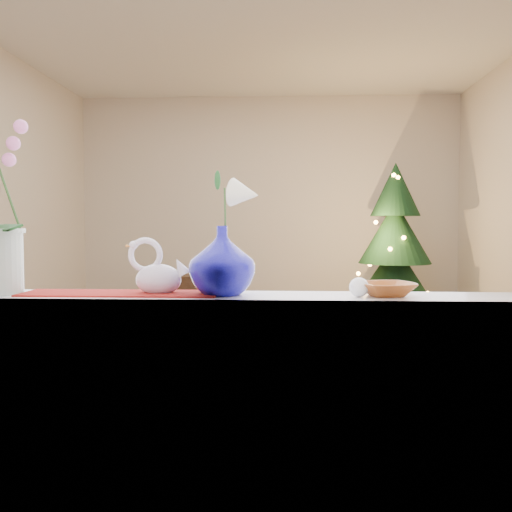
{
  "coord_description": "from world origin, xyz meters",
  "views": [
    {
      "loc": [
        0.21,
        -4.36,
        1.17
      ],
      "look_at": [
        0.05,
        -1.4,
        1.01
      ],
      "focal_mm": 40.0,
      "sensor_mm": 36.0,
      "label": 1
    }
  ],
  "objects": [
    {
      "name": "paperweight",
      "position": [
        0.46,
        -2.4,
        0.95
      ],
      "size": [
        0.07,
        0.07,
        0.07
      ],
      "primitive_type": "sphere",
      "rotation": [
        0.0,
        0.0,
        0.04
      ],
      "color": "white",
      "rests_on": "windowsill"
    },
    {
      "name": "window_apron",
      "position": [
        0.0,
        -2.46,
        0.44
      ],
      "size": [
        2.2,
        0.08,
        0.88
      ],
      "primitive_type": "cube",
      "color": "white",
      "rests_on": "ground"
    },
    {
      "name": "ground",
      "position": [
        0.0,
        0.0,
        0.0
      ],
      "size": [
        5.0,
        5.0,
        0.0
      ],
      "primitive_type": "plane",
      "color": "#3C2318",
      "rests_on": "ground"
    },
    {
      "name": "runner",
      "position": [
        -0.38,
        -2.37,
        0.92
      ],
      "size": [
        0.7,
        0.2,
        0.01
      ],
      "primitive_type": "cube",
      "color": "maroon",
      "rests_on": "windowsill"
    },
    {
      "name": "amber_dish",
      "position": [
        0.56,
        -2.38,
        0.94
      ],
      "size": [
        0.2,
        0.2,
        0.04
      ],
      "primitive_type": "imported",
      "rotation": [
        0.0,
        0.0,
        0.24
      ],
      "color": "#984D1E",
      "rests_on": "windowsill"
    },
    {
      "name": "swan",
      "position": [
        -0.25,
        -2.36,
        1.02
      ],
      "size": [
        0.24,
        0.13,
        0.19
      ],
      "primitive_type": null,
      "rotation": [
        0.0,
        0.0,
        0.13
      ],
      "color": "silver",
      "rests_on": "windowsill"
    },
    {
      "name": "xmas_tree",
      "position": [
        1.35,
        1.69,
        0.91
      ],
      "size": [
        1.31,
        1.31,
        1.82
      ],
      "primitive_type": null,
      "rotation": [
        0.0,
        0.0,
        -0.41
      ],
      "color": "black",
      "rests_on": "ground"
    },
    {
      "name": "window_frame",
      "position": [
        0.0,
        -2.47,
        1.7
      ],
      "size": [
        2.22,
        0.06,
        1.6
      ],
      "primitive_type": null,
      "color": "white",
      "rests_on": "windowsill"
    },
    {
      "name": "wall_back",
      "position": [
        0.0,
        2.5,
        1.35
      ],
      "size": [
        4.5,
        0.1,
        2.7
      ],
      "primitive_type": "cube",
      "color": "beige",
      "rests_on": "ground"
    },
    {
      "name": "blue_vase",
      "position": [
        -0.02,
        -2.38,
        1.06
      ],
      "size": [
        0.28,
        0.28,
        0.28
      ],
      "primitive_type": "imported",
      "rotation": [
        0.0,
        0.0,
        -0.06
      ],
      "color": "#0C0A76",
      "rests_on": "windowsill"
    },
    {
      "name": "windowsill",
      "position": [
        0.0,
        -2.37,
        0.9
      ],
      "size": [
        2.2,
        0.26,
        0.04
      ],
      "primitive_type": "cube",
      "color": "white",
      "rests_on": "window_apron"
    },
    {
      "name": "ceiling",
      "position": [
        0.0,
        0.0,
        2.7
      ],
      "size": [
        5.0,
        5.0,
        0.0
      ],
      "primitive_type": "plane",
      "color": "white",
      "rests_on": "wall_back"
    },
    {
      "name": "side_table",
      "position": [
        -0.79,
        1.46,
        0.33
      ],
      "size": [
        0.88,
        0.46,
        0.65
      ],
      "primitive_type": "cube",
      "rotation": [
        0.0,
        0.0,
        -0.02
      ],
      "color": "black",
      "rests_on": "ground"
    },
    {
      "name": "wall_front",
      "position": [
        0.0,
        -2.5,
        1.35
      ],
      "size": [
        4.5,
        0.1,
        2.7
      ],
      "primitive_type": "cube",
      "color": "beige",
      "rests_on": "ground"
    },
    {
      "name": "lily",
      "position": [
        -0.02,
        -2.38,
        1.3
      ],
      "size": [
        0.15,
        0.09,
        0.21
      ],
      "primitive_type": null,
      "color": "white",
      "rests_on": "blue_vase"
    }
  ]
}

